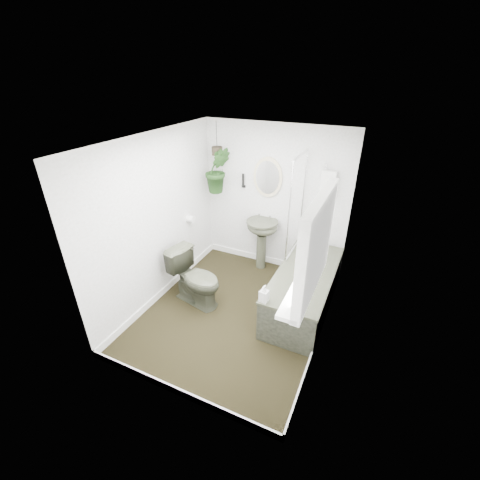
% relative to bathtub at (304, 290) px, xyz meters
% --- Properties ---
extents(floor, '(2.30, 2.80, 0.02)m').
position_rel_bathtub_xyz_m(floor, '(-0.80, -0.50, -0.30)').
color(floor, black).
rests_on(floor, ground).
extents(ceiling, '(2.30, 2.80, 0.02)m').
position_rel_bathtub_xyz_m(ceiling, '(-0.80, -0.50, 2.02)').
color(ceiling, white).
rests_on(ceiling, ground).
extents(wall_back, '(2.30, 0.02, 2.30)m').
position_rel_bathtub_xyz_m(wall_back, '(-0.80, 0.91, 0.86)').
color(wall_back, white).
rests_on(wall_back, ground).
extents(wall_front, '(2.30, 0.02, 2.30)m').
position_rel_bathtub_xyz_m(wall_front, '(-0.80, -1.91, 0.86)').
color(wall_front, white).
rests_on(wall_front, ground).
extents(wall_left, '(0.02, 2.80, 2.30)m').
position_rel_bathtub_xyz_m(wall_left, '(-1.96, -0.50, 0.86)').
color(wall_left, white).
rests_on(wall_left, ground).
extents(wall_right, '(0.02, 2.80, 2.30)m').
position_rel_bathtub_xyz_m(wall_right, '(0.36, -0.50, 0.86)').
color(wall_right, white).
rests_on(wall_right, ground).
extents(skirting, '(2.30, 2.80, 0.10)m').
position_rel_bathtub_xyz_m(skirting, '(-0.80, -0.50, -0.24)').
color(skirting, white).
rests_on(skirting, floor).
extents(bathtub, '(0.72, 1.72, 0.58)m').
position_rel_bathtub_xyz_m(bathtub, '(0.00, 0.00, 0.00)').
color(bathtub, '#414434').
rests_on(bathtub, floor).
extents(bath_screen, '(0.04, 0.72, 1.40)m').
position_rel_bathtub_xyz_m(bath_screen, '(-0.33, 0.49, 0.99)').
color(bath_screen, silver).
rests_on(bath_screen, bathtub).
extents(shower_box, '(0.20, 0.10, 0.35)m').
position_rel_bathtub_xyz_m(shower_box, '(0.00, 0.84, 1.26)').
color(shower_box, white).
rests_on(shower_box, wall_back).
extents(oval_mirror, '(0.46, 0.03, 0.62)m').
position_rel_bathtub_xyz_m(oval_mirror, '(-0.91, 0.87, 1.21)').
color(oval_mirror, beige).
rests_on(oval_mirror, wall_back).
extents(wall_sconce, '(0.04, 0.04, 0.22)m').
position_rel_bathtub_xyz_m(wall_sconce, '(-1.31, 0.86, 1.11)').
color(wall_sconce, black).
rests_on(wall_sconce, wall_back).
extents(toilet_roll_holder, '(0.11, 0.11, 0.11)m').
position_rel_bathtub_xyz_m(toilet_roll_holder, '(-1.90, 0.20, 0.61)').
color(toilet_roll_holder, white).
rests_on(toilet_roll_holder, wall_left).
extents(window_recess, '(0.08, 1.00, 0.90)m').
position_rel_bathtub_xyz_m(window_recess, '(0.29, -1.20, 1.36)').
color(window_recess, white).
rests_on(window_recess, wall_right).
extents(window_sill, '(0.18, 1.00, 0.04)m').
position_rel_bathtub_xyz_m(window_sill, '(0.22, -1.20, 0.94)').
color(window_sill, white).
rests_on(window_sill, wall_right).
extents(window_blinds, '(0.01, 0.86, 0.76)m').
position_rel_bathtub_xyz_m(window_blinds, '(0.24, -1.20, 1.36)').
color(window_blinds, white).
rests_on(window_blinds, wall_right).
extents(toilet, '(0.85, 0.59, 0.79)m').
position_rel_bathtub_xyz_m(toilet, '(-1.40, -0.51, 0.10)').
color(toilet, '#414434').
rests_on(toilet, floor).
extents(pedestal_sink, '(0.58, 0.53, 0.85)m').
position_rel_bathtub_xyz_m(pedestal_sink, '(-0.91, 0.71, 0.13)').
color(pedestal_sink, '#414434').
rests_on(pedestal_sink, floor).
extents(sill_plant, '(0.22, 0.19, 0.24)m').
position_rel_bathtub_xyz_m(sill_plant, '(0.17, -0.90, 1.08)').
color(sill_plant, black).
rests_on(sill_plant, window_sill).
extents(hanging_plant, '(0.49, 0.47, 0.70)m').
position_rel_bathtub_xyz_m(hanging_plant, '(-1.63, 0.64, 1.29)').
color(hanging_plant, black).
rests_on(hanging_plant, ceiling).
extents(soap_bottle, '(0.11, 0.11, 0.21)m').
position_rel_bathtub_xyz_m(soap_bottle, '(-0.29, -0.79, 0.40)').
color(soap_bottle, black).
rests_on(soap_bottle, bathtub).
extents(hanging_pot, '(0.16, 0.16, 0.12)m').
position_rel_bathtub_xyz_m(hanging_pot, '(-1.63, 0.64, 1.59)').
color(hanging_pot, black).
rests_on(hanging_pot, ceiling).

